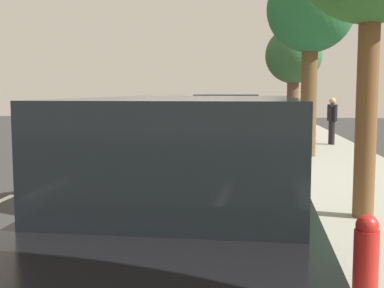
% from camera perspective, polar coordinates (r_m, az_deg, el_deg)
% --- Properties ---
extents(ground, '(55.22, 55.22, 0.00)m').
position_cam_1_polar(ground, '(12.03, -1.35, -3.75)').
color(ground, '#303030').
extents(sidewalk, '(3.21, 34.51, 0.13)m').
position_cam_1_polar(sidewalk, '(12.13, 17.27, -3.62)').
color(sidewalk, gray).
rests_on(sidewalk, ground).
extents(curb_edge, '(0.16, 34.51, 0.13)m').
position_cam_1_polar(curb_edge, '(11.93, 9.27, -3.59)').
color(curb_edge, gray).
rests_on(curb_edge, ground).
extents(lane_stripe_centre, '(0.14, 31.60, 0.01)m').
position_cam_1_polar(lane_stripe_centre, '(11.45, -17.38, -4.51)').
color(lane_stripe_centre, white).
rests_on(lane_stripe_centre, ground).
extents(lane_stripe_bike_edge, '(0.12, 34.51, 0.01)m').
position_cam_1_polar(lane_stripe_bike_edge, '(11.95, 2.20, -3.80)').
color(lane_stripe_bike_edge, white).
rests_on(lane_stripe_bike_edge, ground).
extents(parked_suv_black_nearest, '(2.07, 4.75, 1.99)m').
position_cam_1_polar(parked_suv_black_nearest, '(4.38, 0.22, -7.41)').
color(parked_suv_black_nearest, black).
rests_on(parked_suv_black_nearest, ground).
extents(parked_pickup_grey_second, '(2.21, 5.39, 1.95)m').
position_cam_1_polar(parked_pickup_grey_second, '(13.29, 3.81, 1.08)').
color(parked_pickup_grey_second, slate).
rests_on(parked_pickup_grey_second, ground).
extents(parked_sedan_red_mid, '(1.87, 4.41, 1.52)m').
position_cam_1_polar(parked_sedan_red_mid, '(19.82, 5.27, 2.27)').
color(parked_sedan_red_mid, maroon).
rests_on(parked_sedan_red_mid, ground).
extents(bicycle_at_curb, '(1.41, 1.14, 0.78)m').
position_cam_1_polar(bicycle_at_curb, '(9.20, 7.24, -4.39)').
color(bicycle_at_curb, black).
rests_on(bicycle_at_curb, ground).
extents(cyclist_with_backpack, '(0.55, 0.53, 1.80)m').
position_cam_1_polar(cyclist_with_backpack, '(8.64, 8.76, -0.24)').
color(cyclist_with_backpack, '#C6B284').
rests_on(cyclist_with_backpack, ground).
extents(street_tree_far_end, '(2.52, 2.52, 5.51)m').
position_cam_1_polar(street_tree_far_end, '(15.29, 13.32, 14.29)').
color(street_tree_far_end, brown).
rests_on(street_tree_far_end, sidewalk).
extents(street_tree_corner, '(2.22, 2.22, 4.42)m').
position_cam_1_polar(street_tree_corner, '(20.48, 11.45, 9.56)').
color(street_tree_corner, brown).
rests_on(street_tree_corner, sidewalk).
extents(pedestrian_on_phone, '(0.31, 0.61, 1.67)m').
position_cam_1_polar(pedestrian_on_phone, '(18.68, 15.61, 2.85)').
color(pedestrian_on_phone, black).
rests_on(pedestrian_on_phone, sidewalk).
extents(fire_hydrant, '(0.22, 0.22, 0.84)m').
position_cam_1_polar(fire_hydrant, '(4.79, 19.13, -12.39)').
color(fire_hydrant, red).
rests_on(fire_hydrant, sidewalk).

